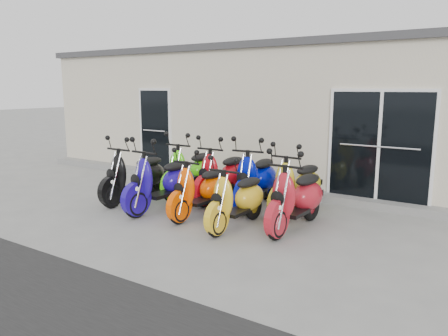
{
  "coord_description": "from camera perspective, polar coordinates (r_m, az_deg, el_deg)",
  "views": [
    {
      "loc": [
        4.66,
        -6.56,
        2.34
      ],
      "look_at": [
        0.0,
        0.6,
        0.75
      ],
      "focal_mm": 35.0,
      "sensor_mm": 36.0,
      "label": 1
    }
  ],
  "objects": [
    {
      "name": "scooter_front_black",
      "position": [
        9.14,
        -11.52,
        0.01
      ],
      "size": [
        0.73,
        1.92,
        1.41
      ],
      "primitive_type": null,
      "rotation": [
        0.0,
        0.0,
        -0.02
      ],
      "color": "black",
      "rests_on": "ground"
    },
    {
      "name": "scooter_back_red",
      "position": [
        9.02,
        -0.22,
        0.07
      ],
      "size": [
        0.71,
        1.91,
        1.4
      ],
      "primitive_type": null,
      "rotation": [
        0.0,
        0.0,
        -0.01
      ],
      "color": "#B70A14",
      "rests_on": "ground"
    },
    {
      "name": "ground",
      "position": [
        8.38,
        -2.25,
        -5.68
      ],
      "size": [
        80.0,
        80.0,
        0.0
      ],
      "primitive_type": "plane",
      "color": "gray",
      "rests_on": "ground"
    },
    {
      "name": "scooter_back_green",
      "position": [
        9.45,
        -4.35,
        0.63
      ],
      "size": [
        0.75,
        1.96,
        1.44
      ],
      "primitive_type": null,
      "rotation": [
        0.0,
        0.0,
        0.02
      ],
      "color": "#4FE30E",
      "rests_on": "ground"
    },
    {
      "name": "scooter_front_blue",
      "position": [
        8.39,
        -8.06,
        -0.66
      ],
      "size": [
        0.85,
        2.01,
        1.45
      ],
      "primitive_type": null,
      "rotation": [
        0.0,
        0.0,
        -0.07
      ],
      "color": "#1C0C91",
      "rests_on": "ground"
    },
    {
      "name": "scooter_back_blue",
      "position": [
        8.58,
        4.24,
        -0.36
      ],
      "size": [
        0.95,
        2.03,
        1.44
      ],
      "primitive_type": null,
      "rotation": [
        0.0,
        0.0,
        0.13
      ],
      "color": "#010BA0",
      "rests_on": "ground"
    },
    {
      "name": "door_right",
      "position": [
        9.04,
        19.66,
        3.06
      ],
      "size": [
        2.02,
        0.08,
        2.22
      ],
      "primitive_type": "cube",
      "color": "black",
      "rests_on": "front_step"
    },
    {
      "name": "scooter_front_orange_a",
      "position": [
        7.94,
        -3.04,
        -1.74
      ],
      "size": [
        0.71,
        1.79,
        1.31
      ],
      "primitive_type": null,
      "rotation": [
        0.0,
        0.0,
        -0.04
      ],
      "color": "#FF5000",
      "rests_on": "ground"
    },
    {
      "name": "scooter_front_orange_b",
      "position": [
        7.29,
        1.75,
        -2.96
      ],
      "size": [
        0.67,
        1.75,
        1.28
      ],
      "primitive_type": null,
      "rotation": [
        0.0,
        0.0,
        -0.02
      ],
      "color": "yellow",
      "rests_on": "ground"
    },
    {
      "name": "roof_cap",
      "position": [
        12.69,
        11.79,
        14.57
      ],
      "size": [
        14.2,
        6.2,
        0.16
      ],
      "primitive_type": "cube",
      "color": "#3F3F42",
      "rests_on": "building"
    },
    {
      "name": "scooter_back_yellow",
      "position": [
        8.26,
        9.54,
        -1.14
      ],
      "size": [
        0.85,
        1.92,
        1.38
      ],
      "primitive_type": null,
      "rotation": [
        0.0,
        0.0,
        -0.1
      ],
      "color": "gold",
      "rests_on": "ground"
    },
    {
      "name": "building",
      "position": [
        12.67,
        11.51,
        6.98
      ],
      "size": [
        14.0,
        6.0,
        3.2
      ],
      "primitive_type": "cube",
      "color": "beige",
      "rests_on": "ground"
    },
    {
      "name": "front_step",
      "position": [
        10.03,
        4.44,
        -2.55
      ],
      "size": [
        14.0,
        0.4,
        0.15
      ],
      "primitive_type": "cube",
      "color": "gray",
      "rests_on": "ground"
    },
    {
      "name": "scooter_front_red",
      "position": [
        7.27,
        9.49,
        -2.64
      ],
      "size": [
        0.78,
        1.93,
        1.4
      ],
      "primitive_type": null,
      "rotation": [
        0.0,
        0.0,
        -0.05
      ],
      "color": "#B21926",
      "rests_on": "ground"
    },
    {
      "name": "door_left",
      "position": [
        11.8,
        -8.93,
        5.16
      ],
      "size": [
        1.07,
        0.08,
        2.22
      ],
      "primitive_type": "cube",
      "color": "black",
      "rests_on": "front_step"
    }
  ]
}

